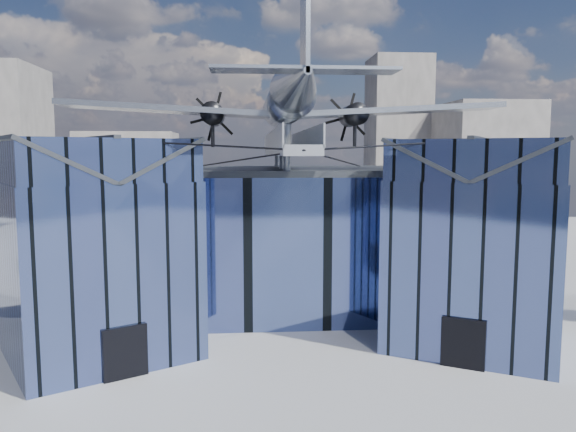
{
  "coord_description": "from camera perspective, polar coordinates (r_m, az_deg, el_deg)",
  "views": [
    {
      "loc": [
        -2.58,
        -31.46,
        11.01
      ],
      "look_at": [
        0.0,
        2.0,
        7.2
      ],
      "focal_mm": 35.0,
      "sensor_mm": 36.0,
      "label": 1
    }
  ],
  "objects": [
    {
      "name": "museum",
      "position": [
        37.76,
        -0.45,
        -1.85
      ],
      "size": [
        32.88,
        24.5,
        17.6
      ],
      "color": "#475992",
      "rests_on": "ground"
    },
    {
      "name": "ground_plane",
      "position": [
        33.43,
        0.27,
        -12.75
      ],
      "size": [
        120.0,
        120.0,
        0.0
      ],
      "primitive_type": "plane",
      "color": "#939397"
    },
    {
      "name": "bg_towers",
      "position": [
        82.05,
        -1.6,
        5.77
      ],
      "size": [
        77.0,
        24.5,
        26.0
      ],
      "color": "gray",
      "rests_on": "ground"
    }
  ]
}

